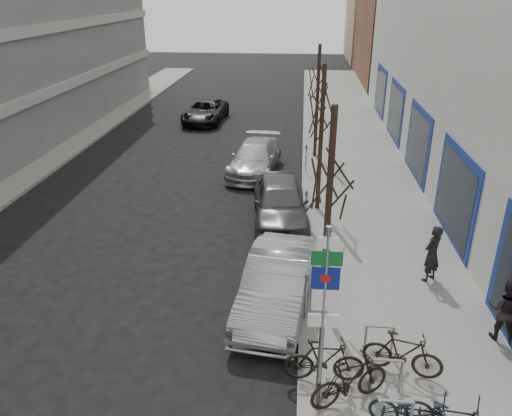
% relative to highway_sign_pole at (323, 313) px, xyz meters
% --- Properties ---
extents(ground, '(120.00, 120.00, 0.00)m').
position_rel_highway_sign_pole_xyz_m(ground, '(-2.40, 0.01, -2.46)').
color(ground, black).
rests_on(ground, ground).
extents(sidewalk_east, '(5.00, 70.00, 0.15)m').
position_rel_highway_sign_pole_xyz_m(sidewalk_east, '(2.10, 10.01, -2.38)').
color(sidewalk_east, slate).
rests_on(sidewalk_east, ground).
extents(brick_building_far, '(12.00, 14.00, 8.00)m').
position_rel_highway_sign_pole_xyz_m(brick_building_far, '(10.60, 40.01, 1.54)').
color(brick_building_far, brown).
rests_on(brick_building_far, ground).
extents(tan_building_far, '(13.00, 12.00, 9.00)m').
position_rel_highway_sign_pole_xyz_m(tan_building_far, '(11.10, 55.01, 2.04)').
color(tan_building_far, '#937A5B').
rests_on(tan_building_far, ground).
extents(highway_sign_pole, '(0.55, 0.10, 4.20)m').
position_rel_highway_sign_pole_xyz_m(highway_sign_pole, '(0.00, 0.00, 0.00)').
color(highway_sign_pole, gray).
rests_on(highway_sign_pole, ground).
extents(bike_rack, '(0.66, 2.26, 0.83)m').
position_rel_highway_sign_pole_xyz_m(bike_rack, '(1.40, 0.61, -1.80)').
color(bike_rack, gray).
rests_on(bike_rack, sidewalk_east).
extents(tree_near, '(1.80, 1.80, 5.50)m').
position_rel_highway_sign_pole_xyz_m(tree_near, '(0.20, 3.51, 1.65)').
color(tree_near, black).
rests_on(tree_near, ground).
extents(tree_mid, '(1.80, 1.80, 5.50)m').
position_rel_highway_sign_pole_xyz_m(tree_mid, '(0.20, 10.01, 1.65)').
color(tree_mid, black).
rests_on(tree_mid, ground).
extents(tree_far, '(1.80, 1.80, 5.50)m').
position_rel_highway_sign_pole_xyz_m(tree_far, '(0.20, 16.51, 1.65)').
color(tree_far, black).
rests_on(tree_far, ground).
extents(meter_front, '(0.10, 0.08, 1.27)m').
position_rel_highway_sign_pole_xyz_m(meter_front, '(-0.25, 3.01, -1.54)').
color(meter_front, gray).
rests_on(meter_front, sidewalk_east).
extents(meter_mid, '(0.10, 0.08, 1.27)m').
position_rel_highway_sign_pole_xyz_m(meter_mid, '(-0.25, 8.51, -1.54)').
color(meter_mid, gray).
rests_on(meter_mid, sidewalk_east).
extents(meter_back, '(0.10, 0.08, 1.27)m').
position_rel_highway_sign_pole_xyz_m(meter_back, '(-0.25, 14.01, -1.54)').
color(meter_back, gray).
rests_on(meter_back, sidewalk_east).
extents(bike_near_right, '(1.84, 1.31, 1.09)m').
position_rel_highway_sign_pole_xyz_m(bike_near_right, '(0.63, 0.25, -1.76)').
color(bike_near_right, black).
rests_on(bike_near_right, sidewalk_east).
extents(bike_mid_curb, '(1.79, 0.99, 1.05)m').
position_rel_highway_sign_pole_xyz_m(bike_mid_curb, '(1.79, -0.40, -1.78)').
color(bike_mid_curb, black).
rests_on(bike_mid_curb, sidewalk_east).
extents(bike_mid_inner, '(1.75, 0.58, 1.05)m').
position_rel_highway_sign_pole_xyz_m(bike_mid_inner, '(0.14, 0.81, -1.78)').
color(bike_mid_inner, black).
rests_on(bike_mid_inner, sidewalk_east).
extents(bike_far_curb, '(1.68, 0.98, 0.98)m').
position_rel_highway_sign_pole_xyz_m(bike_far_curb, '(2.44, -0.35, -1.82)').
color(bike_far_curb, black).
rests_on(bike_far_curb, sidewalk_east).
extents(bike_far_inner, '(1.80, 0.95, 1.05)m').
position_rel_highway_sign_pole_xyz_m(bike_far_inner, '(1.83, 1.19, -1.78)').
color(bike_far_inner, black).
rests_on(bike_far_inner, sidewalk_east).
extents(parked_car_front, '(2.16, 4.76, 1.51)m').
position_rel_highway_sign_pole_xyz_m(parked_car_front, '(-1.00, 3.59, -1.70)').
color(parked_car_front, '#A1A2A6').
rests_on(parked_car_front, ground).
extents(parked_car_mid, '(2.34, 4.89, 1.61)m').
position_rel_highway_sign_pole_xyz_m(parked_car_mid, '(-1.17, 8.93, -1.65)').
color(parked_car_mid, '#4D4C51').
rests_on(parked_car_mid, ground).
extents(parked_car_back, '(2.44, 5.02, 1.41)m').
position_rel_highway_sign_pole_xyz_m(parked_car_back, '(-2.60, 14.17, -1.76)').
color(parked_car_back, '#A09FA4').
rests_on(parked_car_back, ground).
extents(lane_car, '(2.51, 5.03, 1.37)m').
position_rel_highway_sign_pole_xyz_m(lane_car, '(-6.62, 23.40, -1.77)').
color(lane_car, black).
rests_on(lane_car, ground).
extents(pedestrian_near, '(0.73, 0.73, 1.71)m').
position_rel_highway_sign_pole_xyz_m(pedestrian_near, '(3.29, 5.13, -1.45)').
color(pedestrian_near, black).
rests_on(pedestrian_near, sidewalk_east).
extents(pedestrian_far, '(0.72, 0.62, 1.64)m').
position_rel_highway_sign_pole_xyz_m(pedestrian_far, '(4.40, 2.63, -1.49)').
color(pedestrian_far, black).
rests_on(pedestrian_far, sidewalk_east).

